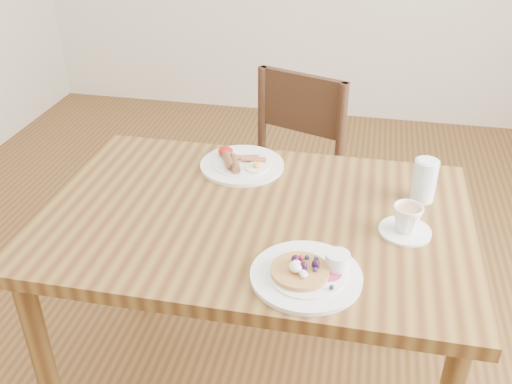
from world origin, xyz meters
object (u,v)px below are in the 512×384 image
teacup_saucer (406,221)px  dining_table (256,242)px  breakfast_plate (241,164)px  water_glass (424,180)px  pancake_plate (308,273)px  chair_far (284,175)px

teacup_saucer → dining_table: bearing=178.6°
breakfast_plate → water_glass: size_ratio=2.13×
pancake_plate → breakfast_plate: 0.58m
breakfast_plate → dining_table: bearing=-68.1°
dining_table → breakfast_plate: bearing=111.9°
chair_far → breakfast_plate: 0.51m
chair_far → breakfast_plate: (-0.08, -0.42, 0.27)m
pancake_plate → teacup_saucer: teacup_saucer is taller
teacup_saucer → pancake_plate: bearing=-134.0°
water_glass → pancake_plate: bearing=-123.7°
breakfast_plate → teacup_saucer: 0.58m
breakfast_plate → teacup_saucer: teacup_saucer is taller
breakfast_plate → water_glass: 0.57m
teacup_saucer → water_glass: 0.19m
dining_table → breakfast_plate: breakfast_plate is taller
pancake_plate → breakfast_plate: bearing=119.1°
dining_table → chair_far: bearing=92.1°
water_glass → teacup_saucer: bearing=-105.3°
teacup_saucer → water_glass: size_ratio=1.10×
water_glass → dining_table: bearing=-159.5°
pancake_plate → chair_far: bearing=102.3°
teacup_saucer → water_glass: water_glass is taller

